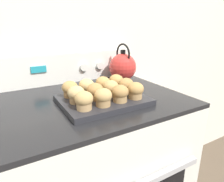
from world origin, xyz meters
name	(u,v)px	position (x,y,z in m)	size (l,w,h in m)	color
wall_back	(64,26)	(0.00, 0.68, 1.20)	(8.00, 0.05, 2.40)	silver
stove_range	(95,178)	(0.00, 0.34, 0.45)	(0.77, 0.67, 0.90)	white
control_panel	(70,67)	(0.00, 0.63, 0.98)	(0.75, 0.07, 0.16)	white
muffin_pan	(103,100)	(0.01, 0.25, 0.91)	(0.34, 0.27, 0.02)	#28282D
muffin_r0_c0	(84,100)	(-0.10, 0.18, 0.96)	(0.07, 0.07, 0.07)	tan
muffin_r0_c1	(103,97)	(-0.03, 0.17, 0.96)	(0.07, 0.07, 0.07)	tan
muffin_r0_c2	(120,93)	(0.05, 0.18, 0.96)	(0.07, 0.07, 0.07)	tan
muffin_r0_c3	(136,90)	(0.12, 0.18, 0.96)	(0.07, 0.07, 0.07)	tan
muffin_r1_c0	(76,94)	(-0.10, 0.25, 0.96)	(0.07, 0.07, 0.07)	#A37A4C
muffin_r1_c1	(95,91)	(-0.02, 0.25, 0.96)	(0.07, 0.07, 0.07)	#A37A4C
muffin_r1_c2	(111,88)	(0.05, 0.25, 0.96)	(0.07, 0.07, 0.07)	tan
muffin_r1_c3	(126,86)	(0.12, 0.25, 0.96)	(0.07, 0.07, 0.07)	tan
muffin_r2_c0	(70,89)	(-0.10, 0.33, 0.96)	(0.07, 0.07, 0.07)	olive
muffin_r2_c1	(87,86)	(-0.03, 0.32, 0.96)	(0.07, 0.07, 0.07)	tan
muffin_r2_c2	(103,84)	(0.05, 0.32, 0.96)	(0.07, 0.07, 0.07)	tan
muffin_r2_c3	(116,82)	(0.12, 0.33, 0.96)	(0.07, 0.07, 0.07)	tan
tea_kettle	(123,67)	(0.27, 0.50, 0.98)	(0.15, 0.18, 0.21)	red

